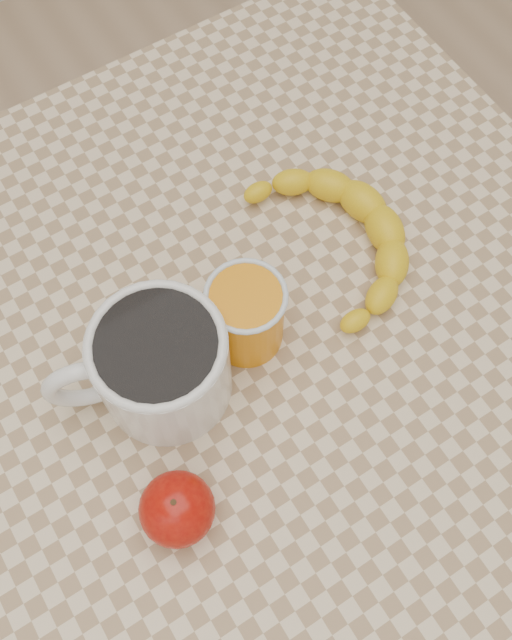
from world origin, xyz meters
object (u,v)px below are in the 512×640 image
coffee_mug (158,364)px  apple (177,509)px  orange_juice_glass (246,315)px  banana (337,240)px  table (256,359)px

coffee_mug → apple: (-0.05, -0.12, -0.03)m
orange_juice_glass → banana: 0.14m
coffee_mug → banana: 0.24m
coffee_mug → banana: coffee_mug is taller
banana → table: bearing=-154.5°
apple → banana: size_ratio=0.32×
table → orange_juice_glass: bearing=-174.1°
orange_juice_glass → coffee_mug: bearing=-177.9°
coffee_mug → orange_juice_glass: 0.10m
table → coffee_mug: bearing=-177.5°
orange_juice_glass → banana: size_ratio=0.34×
coffee_mug → banana: size_ratio=0.69×
table → orange_juice_glass: (-0.01, -0.00, 0.13)m
table → coffee_mug: coffee_mug is taller
banana → apple: bearing=-140.9°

